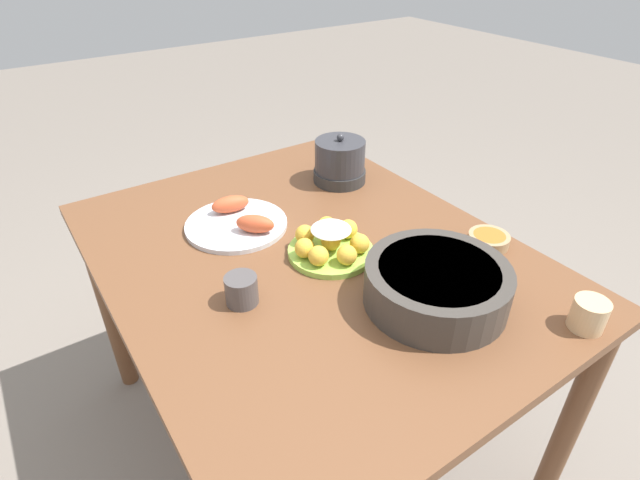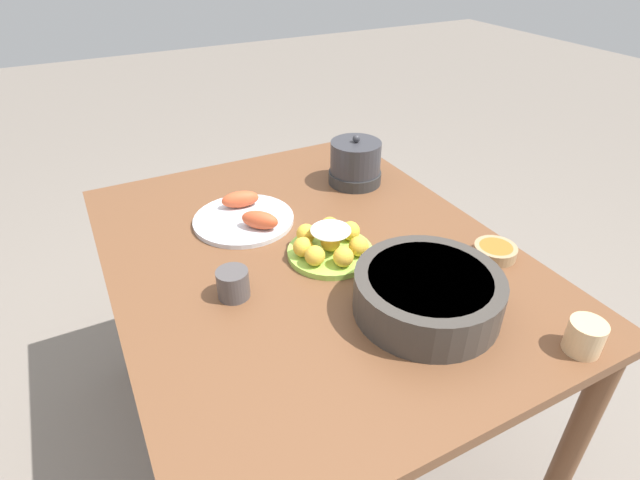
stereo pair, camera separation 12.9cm
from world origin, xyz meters
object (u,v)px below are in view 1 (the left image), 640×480
at_px(seafood_platter, 238,221).
at_px(cup_far, 589,315).
at_px(sauce_bowl, 489,239).
at_px(cup_near, 242,290).
at_px(serving_bowl, 437,284).
at_px(cake_plate, 330,244).
at_px(dining_table, 310,280).
at_px(warming_pot, 340,162).

xyz_separation_m(seafood_platter, cup_far, (0.79, 0.43, 0.02)).
xyz_separation_m(sauce_bowl, cup_far, (0.33, -0.08, 0.02)).
relative_size(seafood_platter, cup_near, 3.85).
bearing_deg(serving_bowl, cake_plate, -163.17).
bearing_deg(cake_plate, seafood_platter, -152.58).
height_order(dining_table, cup_far, cup_far).
xyz_separation_m(dining_table, seafood_platter, (-0.22, -0.10, 0.11)).
height_order(cake_plate, serving_bowl, serving_bowl).
bearing_deg(dining_table, cake_plate, 41.26).
height_order(dining_table, seafood_platter, seafood_platter).
xyz_separation_m(sauce_bowl, cup_near, (-0.16, -0.65, 0.02)).
bearing_deg(cake_plate, cup_near, -81.22).
bearing_deg(dining_table, serving_bowl, 20.61).
bearing_deg(dining_table, cup_far, 30.04).
height_order(serving_bowl, warming_pot, warming_pot).
xyz_separation_m(sauce_bowl, warming_pot, (-0.53, -0.10, 0.05)).
distance_m(sauce_bowl, cup_far, 0.34).
height_order(sauce_bowl, seafood_platter, seafood_platter).
xyz_separation_m(cup_far, warming_pot, (-0.87, -0.02, 0.03)).
bearing_deg(dining_table, cup_near, -70.37).
bearing_deg(sauce_bowl, cup_near, -103.59).
xyz_separation_m(serving_bowl, warming_pot, (-0.62, 0.19, 0.02)).
xyz_separation_m(serving_bowl, cup_far, (0.24, 0.21, -0.02)).
bearing_deg(cup_near, sauce_bowl, 76.41).
distance_m(serving_bowl, cup_near, 0.44).
relative_size(cake_plate, serving_bowl, 0.69).
bearing_deg(seafood_platter, cup_far, 28.48).
xyz_separation_m(dining_table, sauce_bowl, (0.24, 0.41, 0.11)).
xyz_separation_m(dining_table, serving_bowl, (0.33, 0.12, 0.15)).
height_order(serving_bowl, sauce_bowl, serving_bowl).
bearing_deg(sauce_bowl, seafood_platter, -131.98).
bearing_deg(serving_bowl, cup_near, -124.14).
bearing_deg(seafood_platter, dining_table, 24.18).
bearing_deg(cake_plate, cup_far, 29.00).
bearing_deg(cup_far, warming_pot, -178.55).
height_order(seafood_platter, cup_near, cup_near).
xyz_separation_m(cake_plate, cup_far, (0.53, 0.29, 0.00)).
distance_m(serving_bowl, sauce_bowl, 0.31).
bearing_deg(cup_far, seafood_platter, -151.52).
relative_size(cake_plate, cup_near, 2.99).
bearing_deg(seafood_platter, serving_bowl, 22.05).
bearing_deg(cup_near, serving_bowl, 55.86).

